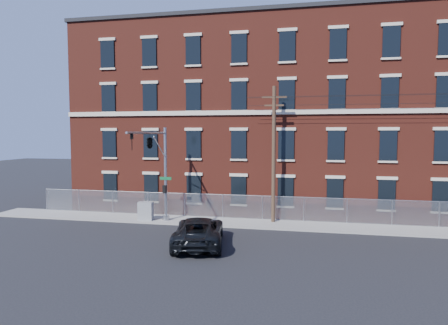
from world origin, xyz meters
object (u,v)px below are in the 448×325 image
utility_pole_near (274,152)px  pickup_truck (199,231)px  utility_cabinet (146,211)px  traffic_signal_mast (154,152)px

utility_pole_near → pickup_truck: size_ratio=1.65×
pickup_truck → utility_cabinet: pickup_truck is taller
traffic_signal_mast → pickup_truck: bearing=-38.0°
utility_pole_near → utility_cabinet: bearing=-171.6°
pickup_truck → utility_cabinet: 7.65m
utility_pole_near → pickup_truck: 8.90m
traffic_signal_mast → utility_cabinet: traffic_signal_mast is taller
pickup_truck → utility_pole_near: bearing=-131.6°
utility_pole_near → utility_cabinet: size_ratio=7.26×
utility_pole_near → pickup_truck: utility_pole_near is taller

